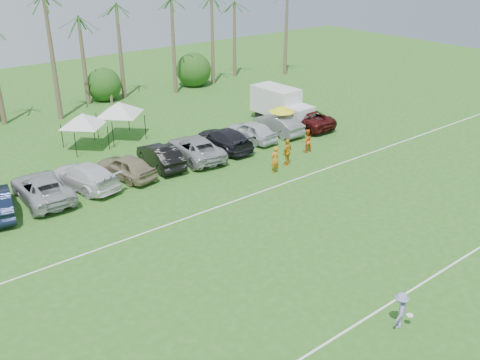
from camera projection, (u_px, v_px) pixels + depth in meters
ground at (410, 342)px, 20.87m from camera, size 120.00×120.00×0.00m
field_lines at (273, 256)px, 26.57m from camera, size 80.00×12.10×0.01m
palm_tree_5 at (36, 18)px, 44.52m from camera, size 2.40×2.40×9.90m
palm_tree_6 at (80, 4)px, 46.44m from camera, size 2.40×2.40×10.90m
palm_tree_8 at (170, 16)px, 52.26m from camera, size 2.40×2.40×8.90m
palm_tree_9 at (211, 4)px, 54.75m from camera, size 2.40×2.40×9.90m
bush_tree_2 at (105, 83)px, 51.34m from camera, size 4.00×4.00×4.00m
bush_tree_3 at (192, 68)px, 57.02m from camera, size 4.00×4.00×4.00m
sideline_player_a at (275, 160)px, 35.67m from camera, size 0.73×0.52×1.88m
sideline_player_b at (307, 141)px, 39.22m from camera, size 0.95×0.80×1.74m
sideline_player_c at (287, 152)px, 36.88m from camera, size 1.20×0.78×1.89m
box_truck at (282, 105)px, 45.19m from camera, size 2.38×5.81×2.96m
canopy_tent_left at (82, 113)px, 39.09m from camera, size 3.95×3.95×3.20m
canopy_tent_right at (119, 102)px, 41.07m from camera, size 4.25×4.25×3.44m
market_umbrella at (282, 109)px, 42.26m from camera, size 2.14×2.14×2.38m
frisbee_player at (400, 310)px, 21.40m from camera, size 1.20×0.99×1.61m
parked_car_2 at (42, 188)px, 31.99m from camera, size 2.80×5.73×1.57m
parked_car_3 at (85, 176)px, 33.62m from camera, size 3.26×5.74×1.57m
parked_car_4 at (126, 167)px, 34.97m from camera, size 2.74×4.88×1.57m
parked_car_5 at (161, 156)px, 36.69m from camera, size 2.10×4.90×1.57m
parked_car_6 at (196, 148)px, 38.10m from camera, size 3.39×5.96×1.57m
parked_car_7 at (224, 139)px, 39.83m from camera, size 2.40×5.49×1.57m
parked_car_8 at (251, 131)px, 41.49m from camera, size 2.12×4.71×1.57m
parked_car_9 at (278, 124)px, 43.02m from camera, size 1.68×4.77×1.57m
parked_car_10 at (303, 118)px, 44.48m from camera, size 2.66×5.68×1.57m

